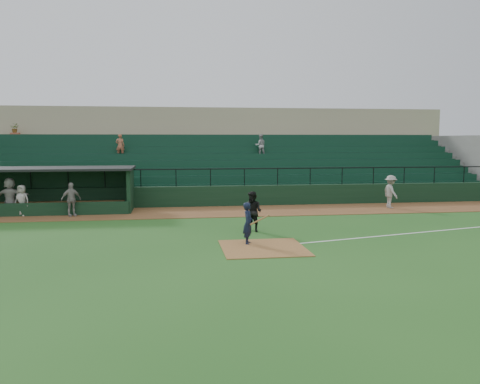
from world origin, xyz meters
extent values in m
plane|color=#20501A|center=(0.00, 0.00, 0.00)|extent=(90.00, 90.00, 0.00)
cube|color=brown|center=(0.00, 8.00, 0.01)|extent=(40.00, 4.00, 0.03)
cube|color=brown|center=(0.00, -1.00, 0.01)|extent=(3.00, 3.00, 0.03)
cube|color=white|center=(8.00, 1.20, 0.01)|extent=(17.49, 4.44, 0.01)
cube|color=black|center=(0.00, 10.20, 0.60)|extent=(36.00, 0.35, 1.20)
cylinder|color=black|center=(0.00, 10.20, 2.20)|extent=(36.00, 0.06, 0.06)
cube|color=slate|center=(0.00, 15.10, 1.80)|extent=(36.00, 9.00, 3.60)
cube|color=#0E3422|center=(0.00, 14.60, 2.25)|extent=(34.56, 8.00, 4.05)
cube|color=slate|center=(18.00, 15.15, 2.10)|extent=(0.35, 9.50, 4.20)
cube|color=gray|center=(0.00, 21.60, 3.20)|extent=(38.00, 3.00, 6.40)
cube|color=slate|center=(0.00, 19.60, 3.70)|extent=(36.00, 2.00, 0.20)
cylinder|color=#A55138|center=(-14.50, 19.50, 4.10)|extent=(0.70, 0.70, 0.60)
imported|color=#2D5923|center=(-14.50, 19.50, 4.73)|extent=(0.59, 0.51, 0.66)
imported|color=#A3A3A3|center=(3.01, 15.90, 3.49)|extent=(0.76, 0.59, 1.57)
imported|color=#A1583B|center=(-6.68, 15.90, 3.50)|extent=(0.58, 0.38, 1.59)
cube|color=black|center=(-9.75, 10.40, 1.15)|extent=(8.50, 0.20, 2.30)
cube|color=black|center=(-5.50, 9.10, 1.15)|extent=(0.20, 2.60, 2.30)
cube|color=black|center=(-9.75, 9.10, 2.36)|extent=(8.90, 3.20, 0.12)
cube|color=olive|center=(-9.75, 10.00, 0.25)|extent=(7.65, 0.40, 0.50)
cube|color=black|center=(-9.75, 7.75, 0.35)|extent=(8.50, 0.12, 0.70)
imported|color=black|center=(-0.44, -0.25, 0.79)|extent=(0.51, 0.65, 1.59)
cylinder|color=olive|center=(-0.04, -0.45, 0.95)|extent=(0.79, 0.34, 0.35)
imported|color=black|center=(0.15, 2.16, 0.86)|extent=(1.06, 1.04, 1.72)
imported|color=gray|center=(9.08, 7.95, 0.96)|extent=(0.79, 1.26, 1.86)
imported|color=gray|center=(-8.33, 7.42, 0.89)|extent=(1.08, 0.88, 1.72)
imported|color=#ABA6A0|center=(-10.84, 7.91, 0.82)|extent=(0.89, 0.70, 1.59)
imported|color=#A7A19C|center=(-11.49, 8.22, 1.00)|extent=(1.83, 0.69, 1.94)
camera|label=1|loc=(-3.24, -17.85, 3.92)|focal=36.15mm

